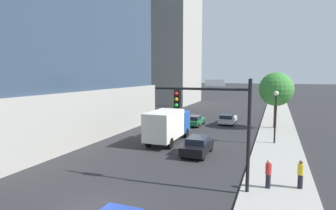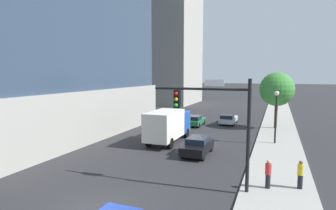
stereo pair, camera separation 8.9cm
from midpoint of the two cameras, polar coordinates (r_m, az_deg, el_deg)
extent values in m
cube|color=#9E9B93|center=(31.59, 21.00, -6.18)|extent=(4.06, 120.00, 0.15)
cube|color=#9E9B93|center=(35.08, -24.71, -1.07)|extent=(17.33, 26.14, 5.06)
cube|color=#9E9B93|center=(66.92, -1.15, 13.69)|extent=(14.71, 14.96, 30.69)
cube|color=gold|center=(62.07, 1.19, 18.75)|extent=(0.90, 0.90, 40.23)
cylinder|color=black|center=(16.13, 15.68, -6.04)|extent=(0.20, 0.20, 6.23)
cylinder|color=black|center=(16.26, 6.30, 3.22)|extent=(5.46, 0.14, 0.14)
cube|color=black|center=(16.70, 1.76, 1.18)|extent=(0.32, 0.36, 1.05)
sphere|color=red|center=(16.49, 1.55, 2.31)|extent=(0.22, 0.22, 0.22)
sphere|color=orange|center=(16.52, 1.54, 1.13)|extent=(0.22, 0.22, 0.22)
sphere|color=green|center=(16.55, 1.54, -0.04)|extent=(0.22, 0.22, 0.22)
cube|color=white|center=(16.06, 9.16, 4.39)|extent=(1.10, 0.04, 0.36)
cylinder|color=black|center=(28.50, 20.57, -2.70)|extent=(0.16, 0.16, 4.52)
sphere|color=silver|center=(28.25, 20.75, 2.20)|extent=(0.44, 0.44, 0.44)
cylinder|color=brown|center=(36.69, 20.58, -1.85)|extent=(0.36, 0.36, 3.18)
sphere|color=#387F33|center=(36.41, 20.77, 2.99)|extent=(4.03, 4.03, 4.03)
cube|color=black|center=(23.85, 5.77, -8.40)|extent=(1.87, 4.19, 0.69)
cube|color=#19212D|center=(23.82, 5.85, -6.97)|extent=(1.57, 2.17, 0.48)
cylinder|color=black|center=(25.46, 4.79, -8.13)|extent=(0.22, 0.66, 0.66)
cylinder|color=black|center=(25.08, 8.45, -8.40)|extent=(0.22, 0.66, 0.66)
cylinder|color=black|center=(22.83, 2.79, -9.80)|extent=(0.22, 0.66, 0.66)
cylinder|color=black|center=(22.40, 6.86, -10.16)|extent=(0.22, 0.66, 0.66)
cube|color=#B7B7BC|center=(39.03, 11.82, -2.84)|extent=(1.87, 4.38, 0.61)
cube|color=#19212D|center=(37.90, 11.58, -2.29)|extent=(1.57, 1.91, 0.47)
cylinder|color=black|center=(40.65, 11.00, -2.83)|extent=(0.22, 0.65, 0.65)
cylinder|color=black|center=(40.41, 13.30, -2.93)|extent=(0.22, 0.65, 0.65)
cylinder|color=black|center=(37.76, 10.22, -3.50)|extent=(0.22, 0.65, 0.65)
cylinder|color=black|center=(37.50, 12.70, -3.62)|extent=(0.22, 0.65, 0.65)
cube|color=#1E6638|center=(37.04, 5.31, -3.24)|extent=(1.81, 4.22, 0.56)
cube|color=#19212D|center=(36.43, 5.09, -2.55)|extent=(1.52, 2.05, 0.50)
cylinder|color=black|center=(38.65, 4.74, -3.18)|extent=(0.22, 0.67, 0.67)
cylinder|color=black|center=(38.25, 7.04, -3.31)|extent=(0.22, 0.67, 0.67)
cylinder|color=black|center=(35.94, 3.47, -3.89)|extent=(0.22, 0.67, 0.67)
cylinder|color=black|center=(35.51, 5.93, -4.03)|extent=(0.22, 0.67, 0.67)
cube|color=#1E4799|center=(30.08, 1.66, -3.27)|extent=(2.38, 1.96, 2.15)
cube|color=silver|center=(26.74, -0.86, -4.01)|extent=(2.38, 4.89, 2.57)
cylinder|color=black|center=(30.65, -0.21, -5.32)|extent=(0.30, 1.00, 1.00)
cylinder|color=black|center=(29.97, 3.55, -5.60)|extent=(0.30, 1.00, 1.00)
cylinder|color=black|center=(26.33, -3.99, -7.26)|extent=(0.30, 1.00, 1.00)
cylinder|color=black|center=(25.55, 0.32, -7.66)|extent=(0.30, 1.00, 1.00)
cylinder|color=black|center=(17.75, 19.24, -14.15)|extent=(0.28, 0.28, 0.81)
cylinder|color=red|center=(17.52, 19.33, -11.96)|extent=(0.34, 0.34, 0.62)
sphere|color=tan|center=(17.40, 19.38, -10.64)|extent=(0.22, 0.22, 0.22)
cylinder|color=black|center=(18.36, 24.79, -13.71)|extent=(0.28, 0.28, 0.80)
cylinder|color=gold|center=(18.14, 24.89, -11.61)|extent=(0.34, 0.34, 0.61)
sphere|color=brown|center=(18.02, 24.95, -10.35)|extent=(0.22, 0.22, 0.22)
camera|label=1|loc=(0.04, -90.12, -0.01)|focal=30.49mm
camera|label=2|loc=(0.04, 89.88, 0.01)|focal=30.49mm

